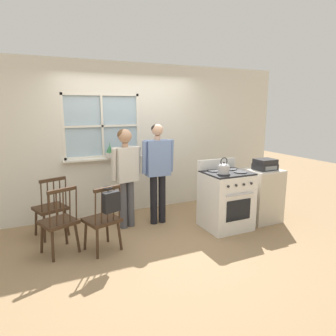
# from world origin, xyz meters

# --- Properties ---
(ground_plane) EXTENTS (16.00, 16.00, 0.00)m
(ground_plane) POSITION_xyz_m (0.00, 0.00, 0.00)
(ground_plane) COLOR #937551
(wall_back) EXTENTS (6.40, 0.16, 2.70)m
(wall_back) POSITION_xyz_m (0.03, 1.40, 1.33)
(wall_back) COLOR silver
(wall_back) RESTS_ON ground_plane
(chair_by_window) EXTENTS (0.52, 0.51, 0.93)m
(chair_by_window) POSITION_xyz_m (-0.85, -0.04, 0.43)
(chair_by_window) COLOR #3D2819
(chair_by_window) RESTS_ON ground_plane
(chair_near_wall) EXTENTS (0.53, 0.51, 0.93)m
(chair_near_wall) POSITION_xyz_m (-1.45, 0.77, 0.43)
(chair_near_wall) COLOR #3D2819
(chair_near_wall) RESTS_ON ground_plane
(chair_center_cluster) EXTENTS (0.53, 0.52, 0.93)m
(chair_center_cluster) POSITION_xyz_m (-1.39, 0.13, 0.43)
(chair_center_cluster) COLOR #3D2819
(chair_center_cluster) RESTS_ON ground_plane
(person_elderly_left) EXTENTS (0.52, 0.29, 1.59)m
(person_elderly_left) POSITION_xyz_m (-0.31, 0.62, 0.98)
(person_elderly_left) COLOR #4C4C51
(person_elderly_left) RESTS_ON ground_plane
(person_teen_center) EXTENTS (0.54, 0.22, 1.66)m
(person_teen_center) POSITION_xyz_m (0.22, 0.58, 0.99)
(person_teen_center) COLOR black
(person_teen_center) RESTS_ON ground_plane
(stove) EXTENTS (0.71, 0.68, 1.08)m
(stove) POSITION_xyz_m (1.13, -0.07, 0.47)
(stove) COLOR white
(stove) RESTS_ON ground_plane
(kettle) EXTENTS (0.21, 0.17, 0.25)m
(kettle) POSITION_xyz_m (0.97, -0.20, 1.02)
(kettle) COLOR #B7B7BC
(kettle) RESTS_ON stove
(potted_plant) EXTENTS (0.14, 0.14, 0.29)m
(potted_plant) POSITION_xyz_m (-0.39, 1.31, 1.12)
(potted_plant) COLOR beige
(potted_plant) RESTS_ON wall_back
(handbag) EXTENTS (0.24, 0.23, 0.31)m
(handbag) POSITION_xyz_m (-0.78, -0.26, 0.75)
(handbag) COLOR black
(handbag) RESTS_ON chair_by_window
(side_counter) EXTENTS (0.55, 0.50, 0.90)m
(side_counter) POSITION_xyz_m (1.87, -0.08, 0.45)
(side_counter) COLOR beige
(side_counter) RESTS_ON ground_plane
(stereo) EXTENTS (0.34, 0.29, 0.18)m
(stereo) POSITION_xyz_m (1.87, -0.10, 0.99)
(stereo) COLOR #232326
(stereo) RESTS_ON side_counter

